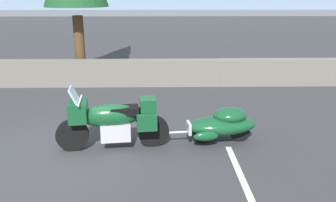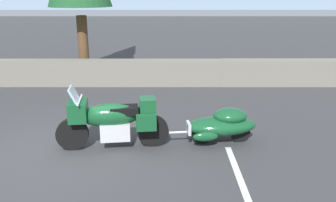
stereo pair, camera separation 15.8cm
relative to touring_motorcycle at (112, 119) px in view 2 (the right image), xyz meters
The scene contains 5 objects.
ground_plane 1.24m from the touring_motorcycle, 163.03° to the right, with size 80.00×80.00×0.00m, color #38383A.
stone_guard_wall 5.19m from the touring_motorcycle, 96.92° to the left, with size 24.00×0.54×0.91m.
touring_motorcycle is the anchor object (origin of this frame).
car_shaped_trailer 2.32m from the touring_motorcycle, ahead, with size 2.23×0.89×0.76m.
parking_stripe_marker 3.07m from the touring_motorcycle, 37.07° to the right, with size 0.12×3.60×0.01m, color silver.
Camera 2 is at (2.17, -6.62, 3.15)m, focal length 38.55 mm.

